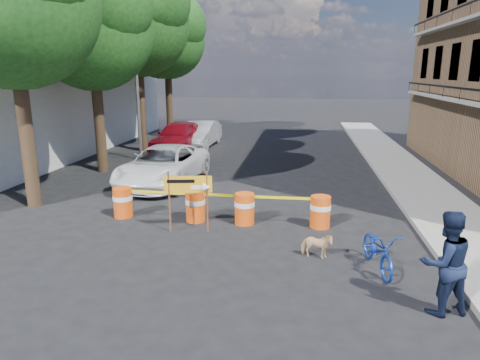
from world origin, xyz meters
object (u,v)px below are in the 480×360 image
(bicycle, at_px, (380,232))
(dog, at_px, (316,246))
(barrel_mid_right, at_px, (245,208))
(barrel_far_right, at_px, (320,211))
(suv_white, at_px, (163,165))
(sedan_red, at_px, (179,136))
(sedan_silver, at_px, (200,134))
(detour_sign, at_px, (194,189))
(pedestrian, at_px, (445,263))
(barrel_far_left, at_px, (123,202))
(barrel_mid_left, at_px, (195,206))

(bicycle, height_order, dog, bicycle)
(barrel_mid_right, distance_m, bicycle, 4.15)
(barrel_far_right, bearing_deg, suv_white, 145.38)
(sedan_red, distance_m, sedan_silver, 1.88)
(barrel_mid_right, relative_size, detour_sign, 0.54)
(pedestrian, relative_size, suv_white, 0.37)
(pedestrian, distance_m, bicycle, 1.83)
(bicycle, distance_m, dog, 1.50)
(barrel_far_left, xyz_separation_m, barrel_mid_left, (2.25, -0.06, 0.00))
(barrel_mid_right, bearing_deg, dog, -46.47)
(barrel_mid_left, distance_m, detour_sign, 1.13)
(detour_sign, distance_m, pedestrian, 6.35)
(barrel_mid_right, height_order, sedan_silver, sedan_silver)
(detour_sign, bearing_deg, barrel_far_right, 3.45)
(dog, bearing_deg, barrel_mid_left, 65.46)
(barrel_mid_left, height_order, barrel_far_right, same)
(pedestrian, bearing_deg, bicycle, -79.58)
(barrel_far_left, relative_size, dog, 1.22)
(detour_sign, height_order, sedan_red, detour_sign)
(barrel_mid_right, relative_size, suv_white, 0.17)
(barrel_far_left, xyz_separation_m, pedestrian, (7.84, -4.20, 0.50))
(barrel_mid_left, relative_size, sedan_red, 0.19)
(barrel_far_right, bearing_deg, barrel_mid_right, -179.32)
(barrel_far_right, relative_size, sedan_red, 0.19)
(barrel_mid_left, relative_size, pedestrian, 0.46)
(detour_sign, bearing_deg, barrel_far_left, 149.44)
(barrel_mid_left, distance_m, sedan_red, 11.42)
(barrel_mid_left, height_order, dog, barrel_mid_left)
(barrel_far_right, distance_m, suv_white, 7.12)
(barrel_far_left, xyz_separation_m, suv_white, (-0.02, 3.98, 0.25))
(barrel_far_right, bearing_deg, sedan_red, 123.54)
(sedan_silver, bearing_deg, barrel_far_right, -60.61)
(barrel_mid_right, relative_size, bicycle, 0.50)
(pedestrian, height_order, suv_white, pedestrian)
(barrel_mid_right, bearing_deg, barrel_far_left, 178.71)
(bicycle, bearing_deg, barrel_mid_left, 141.99)
(bicycle, distance_m, sedan_silver, 16.84)
(barrel_far_left, xyz_separation_m, sedan_silver, (-0.55, 12.48, 0.26))
(bicycle, bearing_deg, barrel_far_left, 149.74)
(sedan_red, xyz_separation_m, sedan_silver, (0.79, 1.70, -0.09))
(detour_sign, height_order, dog, detour_sign)
(dog, height_order, suv_white, suv_white)
(barrel_far_left, bearing_deg, barrel_far_right, -0.57)
(barrel_far_right, height_order, detour_sign, detour_sign)
(barrel_mid_left, bearing_deg, barrel_far_right, 0.02)
(barrel_far_left, height_order, barrel_mid_right, same)
(suv_white, height_order, sedan_red, sedan_red)
(barrel_mid_left, bearing_deg, sedan_red, 108.35)
(sedan_red, bearing_deg, suv_white, -73.92)
(barrel_mid_right, relative_size, dog, 1.22)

